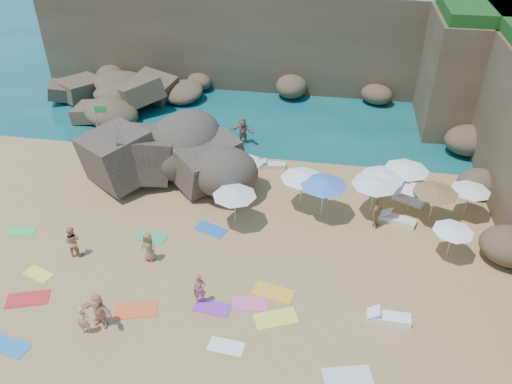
% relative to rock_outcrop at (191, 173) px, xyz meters
% --- Properties ---
extents(ground, '(120.00, 120.00, 0.00)m').
position_rel_rock_outcrop_xyz_m(ground, '(2.96, -7.35, 0.00)').
color(ground, tan).
rests_on(ground, ground).
extents(seawater, '(120.00, 120.00, 0.00)m').
position_rel_rock_outcrop_xyz_m(seawater, '(2.96, 22.65, 0.00)').
color(seawater, '#0C4751').
rests_on(seawater, ground).
extents(cliff_back, '(44.00, 8.00, 8.00)m').
position_rel_rock_outcrop_xyz_m(cliff_back, '(4.96, 17.65, 4.00)').
color(cliff_back, brown).
rests_on(cliff_back, ground).
extents(cliff_corner, '(10.00, 12.00, 8.00)m').
position_rel_rock_outcrop_xyz_m(cliff_corner, '(19.96, 12.65, 4.00)').
color(cliff_corner, brown).
rests_on(cliff_corner, ground).
extents(rock_promontory, '(12.00, 7.00, 2.00)m').
position_rel_rock_outcrop_xyz_m(rock_promontory, '(-8.04, 8.65, 0.00)').
color(rock_promontory, brown).
rests_on(rock_promontory, ground).
extents(marina_masts, '(3.10, 0.10, 6.00)m').
position_rel_rock_outcrop_xyz_m(marina_masts, '(-13.54, 22.65, 3.00)').
color(marina_masts, white).
rests_on(marina_masts, ground).
extents(rock_outcrop, '(9.83, 8.13, 3.48)m').
position_rel_rock_outcrop_xyz_m(rock_outcrop, '(0.00, 0.00, 0.00)').
color(rock_outcrop, brown).
rests_on(rock_outcrop, ground).
extents(flag_pole, '(0.83, 0.19, 4.25)m').
position_rel_rock_outcrop_xyz_m(flag_pole, '(-5.86, 0.26, 2.71)').
color(flag_pole, silver).
rests_on(flag_pole, ground).
extents(parasol_0, '(2.32, 2.32, 2.20)m').
position_rel_rock_outcrop_xyz_m(parasol_0, '(3.61, -1.22, 2.02)').
color(parasol_0, silver).
rests_on(parasol_0, ground).
extents(parasol_1, '(2.43, 2.43, 2.30)m').
position_rel_rock_outcrop_xyz_m(parasol_1, '(7.23, -2.43, 2.11)').
color(parasol_1, silver).
rests_on(parasol_1, ground).
extents(parasol_2, '(2.07, 2.07, 1.96)m').
position_rel_rock_outcrop_xyz_m(parasol_2, '(13.30, -1.83, 1.80)').
color(parasol_2, silver).
rests_on(parasol_2, ground).
extents(parasol_3, '(2.56, 2.56, 2.42)m').
position_rel_rock_outcrop_xyz_m(parasol_3, '(13.04, -0.73, 2.23)').
color(parasol_3, silver).
rests_on(parasol_3, ground).
extents(parasol_4, '(2.01, 2.01, 1.91)m').
position_rel_rock_outcrop_xyz_m(parasol_4, '(14.99, -5.52, 1.75)').
color(parasol_4, silver).
rests_on(parasol_4, ground).
extents(parasol_5, '(2.57, 2.57, 2.43)m').
position_rel_rock_outcrop_xyz_m(parasol_5, '(11.22, -2.58, 2.23)').
color(parasol_5, silver).
rests_on(parasol_5, ground).
extents(parasol_6, '(2.43, 2.43, 2.30)m').
position_rel_rock_outcrop_xyz_m(parasol_6, '(14.42, -2.69, 2.11)').
color(parasol_6, silver).
rests_on(parasol_6, ground).
extents(parasol_7, '(2.15, 2.15, 2.03)m').
position_rel_rock_outcrop_xyz_m(parasol_7, '(16.42, -1.82, 1.87)').
color(parasol_7, silver).
rests_on(parasol_7, ground).
extents(parasol_8, '(2.55, 2.55, 2.41)m').
position_rel_rock_outcrop_xyz_m(parasol_8, '(11.67, -1.73, 2.21)').
color(parasol_8, silver).
rests_on(parasol_8, ground).
extents(parasol_9, '(2.39, 2.39, 2.26)m').
position_rel_rock_outcrop_xyz_m(parasol_9, '(3.86, -4.73, 2.08)').
color(parasol_9, silver).
rests_on(parasol_9, ground).
extents(parasol_10, '(2.59, 2.59, 2.45)m').
position_rel_rock_outcrop_xyz_m(parasol_10, '(8.49, -3.17, 2.25)').
color(parasol_10, silver).
rests_on(parasol_10, ground).
extents(lounger_0, '(1.81, 0.61, 0.28)m').
position_rel_rock_outcrop_xyz_m(lounger_0, '(2.72, 1.55, 0.14)').
color(lounger_0, white).
rests_on(lounger_0, ground).
extents(lounger_1, '(1.84, 0.89, 0.27)m').
position_rel_rock_outcrop_xyz_m(lounger_1, '(5.00, 1.57, 0.14)').
color(lounger_1, silver).
rests_on(lounger_1, ground).
extents(lounger_2, '(1.71, 1.01, 0.25)m').
position_rel_rock_outcrop_xyz_m(lounger_2, '(15.79, 0.23, 0.13)').
color(lounger_2, silver).
rests_on(lounger_2, ground).
extents(lounger_3, '(2.08, 1.28, 0.31)m').
position_rel_rock_outcrop_xyz_m(lounger_3, '(12.70, -3.05, 0.15)').
color(lounger_3, silver).
rests_on(lounger_3, ground).
extents(lounger_4, '(1.86, 1.37, 0.28)m').
position_rel_rock_outcrop_xyz_m(lounger_4, '(13.44, -0.97, 0.14)').
color(lounger_4, white).
rests_on(lounger_4, ground).
extents(lounger_5, '(1.88, 0.63, 0.29)m').
position_rel_rock_outcrop_xyz_m(lounger_5, '(11.86, -10.36, 0.15)').
color(lounger_5, white).
rests_on(lounger_5, ground).
extents(towel_0, '(1.75, 1.11, 0.03)m').
position_rel_rock_outcrop_xyz_m(towel_0, '(-3.68, -14.45, 0.01)').
color(towel_0, '#237BBE').
rests_on(towel_0, ground).
extents(towel_2, '(2.11, 1.49, 0.03)m').
position_rel_rock_outcrop_xyz_m(towel_2, '(0.73, -11.67, 0.02)').
color(towel_2, '#FF5928').
rests_on(towel_2, ground).
extents(towel_3, '(1.63, 0.89, 0.03)m').
position_rel_rock_outcrop_xyz_m(towel_3, '(-7.47, -7.34, 0.01)').
color(towel_3, green).
rests_on(towel_3, ground).
extents(towel_4, '(1.60, 1.16, 0.03)m').
position_rel_rock_outcrop_xyz_m(towel_4, '(-4.80, -10.26, 0.01)').
color(towel_4, '#FAFF43').
rests_on(towel_4, ground).
extents(towel_5, '(1.54, 0.86, 0.03)m').
position_rel_rock_outcrop_xyz_m(towel_5, '(5.16, -12.94, 0.01)').
color(towel_5, white).
rests_on(towel_5, ground).
extents(towel_6, '(1.75, 1.01, 0.03)m').
position_rel_rock_outcrop_xyz_m(towel_6, '(4.09, -10.95, 0.01)').
color(towel_6, purple).
rests_on(towel_6, ground).
extents(towel_7, '(2.09, 1.51, 0.03)m').
position_rel_rock_outcrop_xyz_m(towel_7, '(-4.40, -11.86, 0.02)').
color(towel_7, red).
rests_on(towel_7, ground).
extents(towel_8, '(1.96, 1.45, 0.03)m').
position_rel_rock_outcrop_xyz_m(towel_8, '(2.63, -5.46, 0.02)').
color(towel_8, blue).
rests_on(towel_8, ground).
extents(towel_9, '(1.70, 0.94, 0.03)m').
position_rel_rock_outcrop_xyz_m(towel_9, '(5.73, -10.45, 0.01)').
color(towel_9, '#EC5B90').
rests_on(towel_9, ground).
extents(towel_10, '(2.05, 1.32, 0.03)m').
position_rel_rock_outcrop_xyz_m(towel_10, '(6.67, -9.57, 0.02)').
color(towel_10, yellow).
rests_on(towel_10, ground).
extents(towel_11, '(1.72, 0.98, 0.03)m').
position_rel_rock_outcrop_xyz_m(towel_11, '(-0.33, -6.65, 0.01)').
color(towel_11, green).
rests_on(towel_11, ground).
extents(towel_12, '(2.09, 1.60, 0.03)m').
position_rel_rock_outcrop_xyz_m(towel_12, '(6.99, -11.10, 0.02)').
color(towel_12, '#FFEE43').
rests_on(towel_12, ground).
extents(towel_13, '(2.11, 1.42, 0.03)m').
position_rel_rock_outcrop_xyz_m(towel_13, '(10.16, -13.57, 0.02)').
color(towel_13, silver).
rests_on(towel_13, ground).
extents(person_stand_0, '(0.58, 0.43, 1.45)m').
position_rel_rock_outcrop_xyz_m(person_stand_0, '(-0.87, -13.22, 0.72)').
color(person_stand_0, tan).
rests_on(person_stand_0, ground).
extents(person_stand_1, '(0.89, 0.72, 1.75)m').
position_rel_rock_outcrop_xyz_m(person_stand_1, '(-3.65, -8.61, 0.87)').
color(person_stand_1, tan).
rests_on(person_stand_1, ground).
extents(person_stand_2, '(1.11, 1.17, 1.77)m').
position_rel_rock_outcrop_xyz_m(person_stand_2, '(3.68, -1.45, 0.88)').
color(person_stand_2, '#F4BF8A').
rests_on(person_stand_2, ground).
extents(person_stand_3, '(0.88, 1.13, 1.79)m').
position_rel_rock_outcrop_xyz_m(person_stand_3, '(11.46, -3.63, 0.89)').
color(person_stand_3, '#AB8155').
rests_on(person_stand_3, ground).
extents(person_stand_4, '(0.94, 0.72, 1.71)m').
position_rel_rock_outcrop_xyz_m(person_stand_4, '(13.46, 0.60, 0.85)').
color(person_stand_4, tan).
rests_on(person_stand_4, ground).
extents(person_stand_5, '(1.84, 0.82, 1.92)m').
position_rel_rock_outcrop_xyz_m(person_stand_5, '(2.51, 4.53, 0.96)').
color(person_stand_5, '#A96A54').
rests_on(person_stand_5, ground).
extents(person_lie_2, '(1.10, 1.73, 0.43)m').
position_rel_rock_outcrop_xyz_m(person_lie_2, '(0.24, -8.32, 0.21)').
color(person_lie_2, '#8A6345').
rests_on(person_lie_2, ground).
extents(person_lie_3, '(1.92, 2.01, 0.45)m').
position_rel_rock_outcrop_xyz_m(person_lie_3, '(-0.40, -12.69, 0.23)').
color(person_lie_3, tan).
rests_on(person_lie_3, ground).
extents(person_lie_4, '(1.14, 1.69, 0.38)m').
position_rel_rock_outcrop_xyz_m(person_lie_4, '(3.47, -10.70, 0.19)').
color(person_lie_4, '#A96254').
rests_on(person_lie_4, ground).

